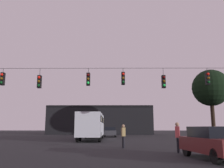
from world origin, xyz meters
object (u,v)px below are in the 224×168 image
Objects in this scene: pedestrian_crossing_left at (213,136)px; pedestrian_near_bus at (123,135)px; city_bus at (92,124)px; pedestrian_crossing_center at (178,135)px; tree_left_silhouette at (211,88)px; car_far_left at (110,132)px; car_near_right at (214,142)px; pedestrian_crossing_right at (216,138)px.

pedestrian_crossing_left is 0.90× the size of pedestrian_near_bus.
pedestrian_crossing_center is (6.43, -14.38, -0.85)m from city_bus.
tree_left_silhouette is at bearing 62.60° from pedestrian_crossing_center.
car_far_left is 23.60m from pedestrian_crossing_center.
car_near_right is 25.78m from tree_left_silhouette.
tree_left_silhouette is (8.12, 19.97, 6.26)m from pedestrian_crossing_right.
pedestrian_near_bus is (-5.44, 2.98, 0.08)m from pedestrian_crossing_right.
car_near_right is 2.66× the size of pedestrian_near_bus.
pedestrian_crossing_right is at bearing -28.73° from pedestrian_near_bus.
pedestrian_crossing_right is (1.38, 3.15, 0.08)m from car_near_right.
pedestrian_near_bus is (-4.07, 6.13, 0.16)m from car_near_right.
pedestrian_crossing_left is at bearing 40.75° from pedestrian_crossing_center.
car_near_right is 2.87× the size of pedestrian_crossing_right.
city_bus is 7.27× the size of pedestrian_crossing_left.
pedestrian_near_bus is at bearing 134.59° from pedestrian_crossing_center.
car_far_left is 2.47× the size of pedestrian_crossing_center.
pedestrian_crossing_center reaches higher than car_far_left.
pedestrian_crossing_left is at bearing -69.71° from car_far_left.
car_near_right is 2.52× the size of pedestrian_crossing_center.
tree_left_silhouette reaches higher than pedestrian_near_bus.
pedestrian_crossing_center is (-0.95, 2.97, 0.22)m from car_near_right.
pedestrian_crossing_left is (2.22, 5.70, 0.05)m from car_near_right.
city_bus is 1.12× the size of tree_left_silhouette.
pedestrian_crossing_right is 6.21m from pedestrian_near_bus.
pedestrian_crossing_center reaches higher than car_near_right.
pedestrian_crossing_right is at bearing 66.38° from car_near_right.
pedestrian_near_bus is at bearing -73.57° from city_bus.
city_bus is at bearing -161.13° from tree_left_silhouette.
pedestrian_crossing_right reaches higher than pedestrian_crossing_left.
city_bus is 9.10m from car_far_left.
car_far_left is at bearing 76.96° from city_bus.
pedestrian_crossing_center is (-3.17, -2.73, 0.17)m from pedestrian_crossing_left.
pedestrian_crossing_right is (-0.85, -2.56, 0.03)m from pedestrian_crossing_left.
city_bus is at bearing 114.08° from pedestrian_crossing_center.
car_near_right is 3.44m from pedestrian_crossing_right.
pedestrian_crossing_left is 0.97× the size of pedestrian_crossing_right.
pedestrian_crossing_center is 2.34m from pedestrian_crossing_right.
pedestrian_near_bus is at bearing 176.09° from pedestrian_crossing_left.
tree_left_silhouette is at bearing 18.87° from city_bus.
city_bus is 6.21× the size of pedestrian_crossing_center.
car_near_right is at bearing -113.62° from pedestrian_crossing_right.
pedestrian_crossing_center is 23.50m from tree_left_silhouette.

